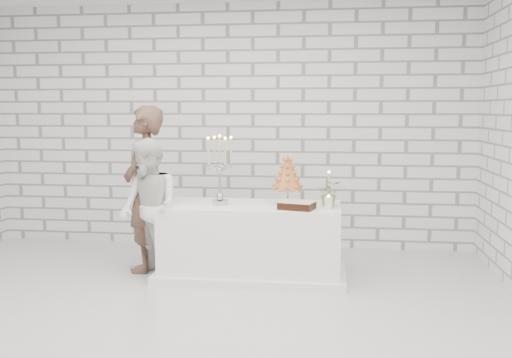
{
  "coord_description": "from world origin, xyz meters",
  "views": [
    {
      "loc": [
        1.26,
        -4.57,
        1.72
      ],
      "look_at": [
        0.56,
        0.86,
        1.05
      ],
      "focal_mm": 40.33,
      "sensor_mm": 36.0,
      "label": 1
    }
  ],
  "objects_px": {
    "cake_table": "(251,241)",
    "groom": "(145,189)",
    "bride": "(149,209)",
    "croquembouche": "(288,179)",
    "candelabra": "(220,170)"
  },
  "relations": [
    {
      "from": "groom",
      "to": "croquembouche",
      "type": "bearing_deg",
      "value": 91.92
    },
    {
      "from": "groom",
      "to": "croquembouche",
      "type": "relative_size",
      "value": 3.42
    },
    {
      "from": "candelabra",
      "to": "croquembouche",
      "type": "xyz_separation_m",
      "value": [
        0.68,
        0.11,
        -0.1
      ]
    },
    {
      "from": "bride",
      "to": "croquembouche",
      "type": "distance_m",
      "value": 1.43
    },
    {
      "from": "cake_table",
      "to": "candelabra",
      "type": "xyz_separation_m",
      "value": [
        -0.32,
        -0.04,
        0.73
      ]
    },
    {
      "from": "bride",
      "to": "croquembouche",
      "type": "xyz_separation_m",
      "value": [
        1.38,
        0.27,
        0.29
      ]
    },
    {
      "from": "cake_table",
      "to": "bride",
      "type": "relative_size",
      "value": 1.26
    },
    {
      "from": "candelabra",
      "to": "croquembouche",
      "type": "height_order",
      "value": "candelabra"
    },
    {
      "from": "bride",
      "to": "croquembouche",
      "type": "height_order",
      "value": "bride"
    },
    {
      "from": "cake_table",
      "to": "groom",
      "type": "xyz_separation_m",
      "value": [
        -1.15,
        0.1,
        0.5
      ]
    },
    {
      "from": "cake_table",
      "to": "candelabra",
      "type": "distance_m",
      "value": 0.8
    },
    {
      "from": "bride",
      "to": "croquembouche",
      "type": "relative_size",
      "value": 2.79
    },
    {
      "from": "groom",
      "to": "candelabra",
      "type": "distance_m",
      "value": 0.88
    },
    {
      "from": "groom",
      "to": "bride",
      "type": "bearing_deg",
      "value": 27.3
    },
    {
      "from": "candelabra",
      "to": "croquembouche",
      "type": "distance_m",
      "value": 0.69
    }
  ]
}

